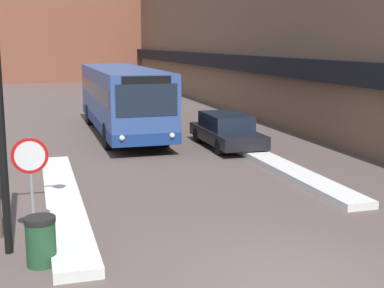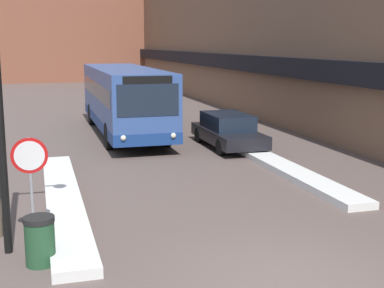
{
  "view_description": "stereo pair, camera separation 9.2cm",
  "coord_description": "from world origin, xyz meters",
  "views": [
    {
      "loc": [
        -4.21,
        -8.02,
        4.16
      ],
      "look_at": [
        -0.51,
        4.42,
        1.7
      ],
      "focal_mm": 50.0,
      "sensor_mm": 36.0,
      "label": 1
    },
    {
      "loc": [
        -4.12,
        -8.04,
        4.16
      ],
      "look_at": [
        -0.51,
        4.42,
        1.7
      ],
      "focal_mm": 50.0,
      "sensor_mm": 36.0,
      "label": 2
    }
  ],
  "objects": [
    {
      "name": "building_backdrop_far",
      "position": [
        0.0,
        54.75,
        6.14
      ],
      "size": [
        26.0,
        8.0,
        12.29
      ],
      "color": "brown",
      "rests_on": "ground_plane"
    },
    {
      "name": "building_row_right",
      "position": [
        9.98,
        24.0,
        5.23
      ],
      "size": [
        5.5,
        60.0,
        10.49
      ],
      "color": "brown",
      "rests_on": "ground_plane"
    },
    {
      "name": "parked_car_front",
      "position": [
        3.2,
        11.98,
        0.69
      ],
      "size": [
        1.82,
        4.55,
        1.36
      ],
      "color": "black",
      "rests_on": "ground_plane"
    },
    {
      "name": "snow_bank_left",
      "position": [
        -3.6,
        5.97,
        0.11
      ],
      "size": [
        0.9,
        9.96,
        0.21
      ],
      "color": "silver",
      "rests_on": "ground_plane"
    },
    {
      "name": "ground_plane",
      "position": [
        0.0,
        0.0,
        0.0
      ],
      "size": [
        160.0,
        160.0,
        0.0
      ],
      "primitive_type": "plane",
      "color": "brown"
    },
    {
      "name": "trash_bin",
      "position": [
        -4.22,
        1.97,
        0.48
      ],
      "size": [
        0.59,
        0.59,
        0.95
      ],
      "color": "#234C2D",
      "rests_on": "ground_plane"
    },
    {
      "name": "snow_bank_right",
      "position": [
        3.6,
        7.06,
        0.1
      ],
      "size": [
        0.9,
        7.92,
        0.2
      ],
      "color": "silver",
      "rests_on": "ground_plane"
    },
    {
      "name": "street_lamp",
      "position": [
        -4.54,
        2.77,
        3.66
      ],
      "size": [
        1.46,
        0.36,
        5.84
      ],
      "color": "black",
      "rests_on": "ground_plane"
    },
    {
      "name": "city_bus",
      "position": [
        -0.31,
        16.27,
        1.67
      ],
      "size": [
        2.62,
        11.15,
        3.04
      ],
      "color": "#335193",
      "rests_on": "ground_plane"
    },
    {
      "name": "stop_sign",
      "position": [
        -4.35,
        3.38,
        1.61
      ],
      "size": [
        0.76,
        0.08,
        2.22
      ],
      "color": "gray",
      "rests_on": "ground_plane"
    }
  ]
}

